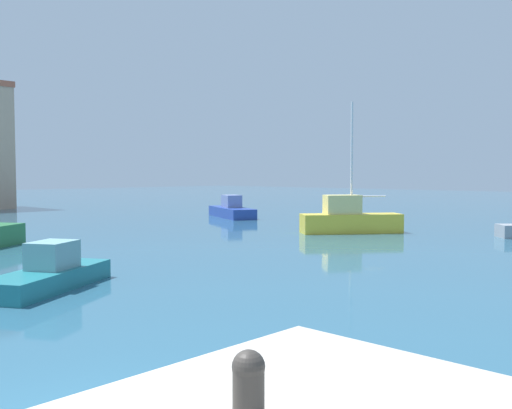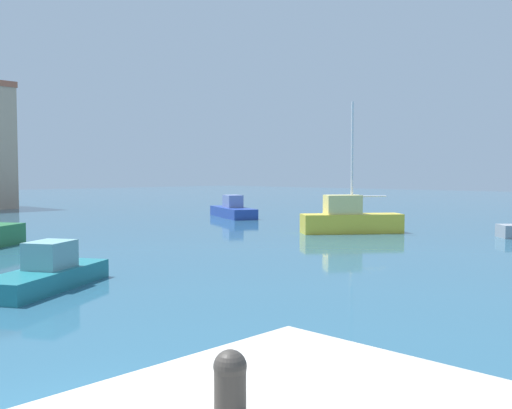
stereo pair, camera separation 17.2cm
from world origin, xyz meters
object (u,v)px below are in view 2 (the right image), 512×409
(motorboat_blue_far_left, at_px, (233,210))
(sailboat_yellow_near_pier, at_px, (350,219))
(motorboat_teal_distant_north, at_px, (47,274))
(mooring_bollard, at_px, (230,381))

(motorboat_blue_far_left, bearing_deg, sailboat_yellow_near_pier, -104.82)
(sailboat_yellow_near_pier, height_order, motorboat_teal_distant_north, sailboat_yellow_near_pier)
(motorboat_teal_distant_north, bearing_deg, sailboat_yellow_near_pier, 7.87)
(motorboat_blue_far_left, relative_size, motorboat_teal_distant_north, 1.35)
(motorboat_blue_far_left, height_order, motorboat_teal_distant_north, motorboat_blue_far_left)
(sailboat_yellow_near_pier, distance_m, motorboat_teal_distant_north, 17.43)
(sailboat_yellow_near_pier, distance_m, motorboat_blue_far_left, 12.28)
(motorboat_blue_far_left, xyz_separation_m, motorboat_teal_distant_north, (-20.40, -14.25, -0.08))
(sailboat_yellow_near_pier, xyz_separation_m, motorboat_blue_far_left, (3.14, 11.87, -0.26))
(motorboat_blue_far_left, bearing_deg, mooring_bollard, -133.78)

